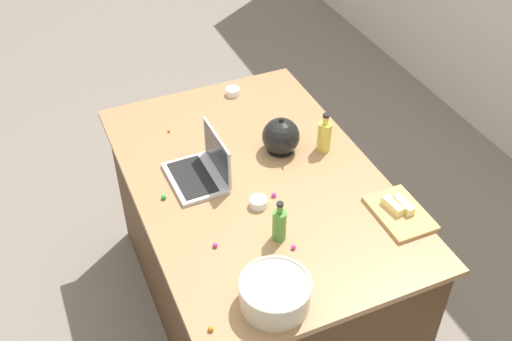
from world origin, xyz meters
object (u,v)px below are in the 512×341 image
at_px(bottle_oil, 324,135).
at_px(ramekin_medium, 233,92).
at_px(cutting_board, 400,213).
at_px(kettle, 281,137).
at_px(butter_stick_left, 393,206).
at_px(ramekin_small, 259,202).
at_px(laptop, 202,170).
at_px(butter_stick_right, 404,205).
at_px(bottle_olive, 279,224).
at_px(mixing_bowl_large, 275,293).

relative_size(bottle_oil, ramekin_medium, 2.70).
distance_m(bottle_oil, cutting_board, 0.54).
bearing_deg(kettle, butter_stick_left, 23.89).
distance_m(kettle, cutting_board, 0.67).
relative_size(bottle_oil, kettle, 0.95).
xyz_separation_m(bottle_oil, cutting_board, (0.53, 0.08, -0.07)).
xyz_separation_m(butter_stick_left, ramekin_small, (-0.26, -0.51, -0.02)).
bearing_deg(ramekin_medium, laptop, -33.14).
distance_m(cutting_board, butter_stick_right, 0.04).
bearing_deg(kettle, ramekin_small, -38.77).
xyz_separation_m(bottle_olive, ramekin_medium, (-1.06, 0.22, -0.06)).
height_order(kettle, ramekin_small, kettle).
distance_m(cutting_board, ramekin_small, 0.60).
distance_m(kettle, butter_stick_left, 0.63).
bearing_deg(laptop, kettle, 95.91).
bearing_deg(kettle, mixing_bowl_large, -26.46).
height_order(butter_stick_right, ramekin_medium, butter_stick_right).
bearing_deg(kettle, bottle_olive, -25.80).
bearing_deg(mixing_bowl_large, butter_stick_left, 110.06).
height_order(laptop, ramekin_small, laptop).
relative_size(laptop, ramekin_medium, 4.21).
xyz_separation_m(bottle_olive, butter_stick_right, (0.07, 0.55, -0.04)).
bearing_deg(butter_stick_left, ramekin_small, -117.15).
distance_m(kettle, ramekin_small, 0.41).
distance_m(bottle_olive, bottle_oil, 0.63).
bearing_deg(mixing_bowl_large, cutting_board, 107.23).
bearing_deg(laptop, bottle_olive, 18.56).
bearing_deg(ramekin_medium, ramekin_small, -14.53).
height_order(mixing_bowl_large, cutting_board, mixing_bowl_large).
relative_size(kettle, ramekin_medium, 2.85).
height_order(laptop, ramekin_medium, laptop).
bearing_deg(ramekin_small, bottle_oil, 118.41).
bearing_deg(ramekin_small, kettle, 141.23).
xyz_separation_m(mixing_bowl_large, butter_stick_left, (-0.24, 0.66, -0.03)).
distance_m(mixing_bowl_large, butter_stick_left, 0.70).
distance_m(laptop, cutting_board, 0.89).
bearing_deg(bottle_olive, kettle, 154.20).
bearing_deg(cutting_board, butter_stick_right, 121.20).
xyz_separation_m(cutting_board, ramekin_small, (-0.29, -0.53, 0.01)).
distance_m(butter_stick_right, ramekin_medium, 1.18).
height_order(mixing_bowl_large, kettle, kettle).
height_order(bottle_oil, kettle, bottle_oil).
height_order(bottle_oil, butter_stick_left, bottle_oil).
bearing_deg(laptop, mixing_bowl_large, 0.47).
bearing_deg(butter_stick_left, ramekin_medium, -165.67).
distance_m(mixing_bowl_large, bottle_oil, 0.95).
relative_size(laptop, ramekin_small, 4.07).
bearing_deg(laptop, bottle_oil, 87.06).
height_order(bottle_oil, cutting_board, bottle_oil).
bearing_deg(cutting_board, butter_stick_left, -142.57).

